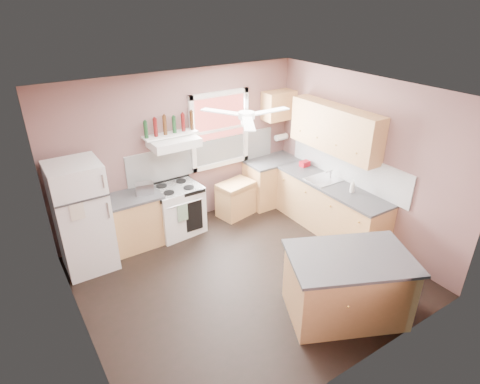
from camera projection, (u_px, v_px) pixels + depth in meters
floor at (245, 276)px, 5.97m from camera, size 4.50×4.50×0.00m
ceiling at (247, 95)px, 4.76m from camera, size 4.50×4.50×0.00m
wall_back at (181, 150)px, 6.88m from camera, size 4.50×0.05×2.70m
wall_right at (363, 161)px, 6.47m from camera, size 0.05×4.00×2.70m
wall_left at (68, 249)px, 4.26m from camera, size 0.05×4.00×2.70m
backsplash_back at (205, 155)px, 7.15m from camera, size 2.90×0.03×0.55m
backsplash_right at (346, 165)px, 6.76m from camera, size 0.03×2.60×0.55m
window_view at (219, 130)px, 7.10m from camera, size 1.00×0.02×1.20m
window_frame at (220, 130)px, 7.08m from camera, size 1.16×0.07×1.36m
refrigerator at (82, 217)px, 5.84m from camera, size 0.72×0.70×1.70m
base_cabinet_left at (134, 222)px, 6.54m from camera, size 0.90×0.60×0.86m
counter_left at (130, 197)px, 6.34m from camera, size 0.92×0.62×0.04m
toaster at (145, 188)px, 6.38m from camera, size 0.31×0.22×0.18m
stove at (177, 210)px, 6.90m from camera, size 0.85×0.70×0.86m
range_hood at (174, 143)px, 6.44m from camera, size 0.78×0.50×0.14m
bottle_shelf at (170, 135)px, 6.49m from camera, size 0.90×0.26×0.03m
cart at (236, 199)px, 7.48m from camera, size 0.73×0.56×0.66m
base_cabinet_corner at (272, 182)px, 7.90m from camera, size 1.00×0.60×0.86m
base_cabinet_right at (329, 208)px, 6.95m from camera, size 0.60×2.20×0.86m
counter_corner at (272, 161)px, 7.70m from camera, size 1.02×0.62×0.04m
counter_right at (332, 185)px, 6.74m from camera, size 0.62×2.22×0.04m
sink at (323, 180)px, 6.89m from camera, size 0.55×0.45×0.03m
faucet at (331, 174)px, 6.93m from camera, size 0.03×0.03×0.14m
upper_cabinet_right at (335, 129)px, 6.56m from camera, size 0.33×1.80×0.76m
upper_cabinet_corner at (279, 105)px, 7.44m from camera, size 0.60×0.33×0.52m
paper_towel at (281, 137)px, 7.81m from camera, size 0.26×0.12×0.12m
island at (347, 287)px, 5.11m from camera, size 1.67×1.42×0.86m
island_top at (351, 258)px, 4.91m from camera, size 1.78×1.53×0.04m
ceiling_fan_hub at (247, 115)px, 4.87m from camera, size 0.20×0.20×0.08m
soap_bottle at (353, 186)px, 6.41m from camera, size 0.12×0.12×0.22m
red_caddy at (305, 164)px, 7.39m from camera, size 0.19×0.13×0.10m
wine_bottles at (170, 125)px, 6.42m from camera, size 0.86×0.06×0.31m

